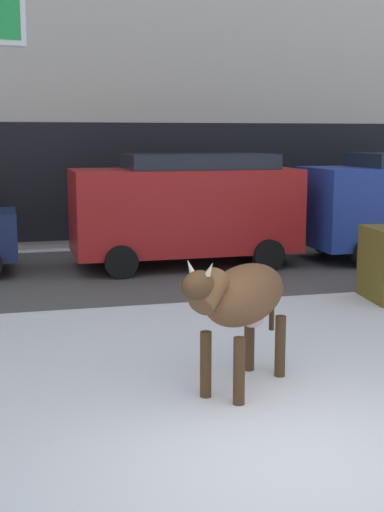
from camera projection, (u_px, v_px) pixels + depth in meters
ground_plane at (295, 459)px, 5.78m from camera, size 120.00×120.00×0.00m
road_strip at (131, 271)px, 13.79m from camera, size 60.00×5.60×0.01m
cow_brown at (242, 298)px, 7.25m from camera, size 1.66×1.61×1.54m
car_red_van at (186, 207)px, 14.20m from camera, size 4.62×2.16×2.32m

